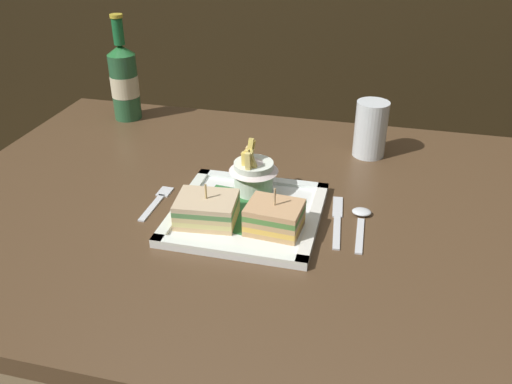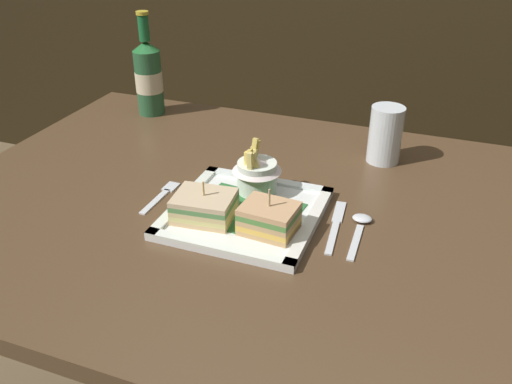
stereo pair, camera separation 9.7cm
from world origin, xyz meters
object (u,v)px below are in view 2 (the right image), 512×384
(dining_table, at_px, (266,253))
(fries_cup, at_px, (257,171))
(knife, at_px, (336,224))
(square_plate, at_px, (245,213))
(sandwich_half_left, at_px, (204,206))
(sandwich_half_right, at_px, (269,218))
(beer_bottle, at_px, (149,77))
(spoon, at_px, (360,225))
(fork, at_px, (162,195))
(water_glass, at_px, (385,138))

(dining_table, xyz_separation_m, fries_cup, (-0.03, 0.03, 0.16))
(knife, bearing_deg, square_plate, -169.52)
(sandwich_half_left, xyz_separation_m, sandwich_half_right, (0.12, -0.00, 0.00))
(square_plate, bearing_deg, dining_table, 64.06)
(dining_table, bearing_deg, beer_bottle, 142.20)
(dining_table, bearing_deg, sandwich_half_right, -67.87)
(knife, xyz_separation_m, spoon, (0.04, 0.01, 0.00))
(fries_cup, xyz_separation_m, beer_bottle, (-0.41, 0.31, 0.04))
(dining_table, height_order, fork, fork)
(sandwich_half_right, relative_size, knife, 0.56)
(square_plate, bearing_deg, fork, 175.58)
(fries_cup, relative_size, spoon, 0.77)
(sandwich_half_left, distance_m, knife, 0.23)
(beer_bottle, height_order, spoon, beer_bottle)
(fries_cup, xyz_separation_m, spoon, (0.21, -0.04, -0.05))
(dining_table, bearing_deg, water_glass, 57.09)
(water_glass, height_order, knife, water_glass)
(dining_table, distance_m, water_glass, 0.36)
(water_glass, distance_m, knife, 0.29)
(sandwich_half_left, xyz_separation_m, knife, (0.22, 0.07, -0.03))
(square_plate, bearing_deg, sandwich_half_left, -144.05)
(fork, distance_m, knife, 0.34)
(beer_bottle, bearing_deg, sandwich_half_right, -42.17)
(beer_bottle, xyz_separation_m, fork, (0.24, -0.37, -0.10))
(sandwich_half_right, bearing_deg, water_glass, 69.20)
(square_plate, relative_size, spoon, 1.89)
(knife, bearing_deg, sandwich_half_left, -161.62)
(spoon, bearing_deg, fork, -176.49)
(sandwich_half_right, xyz_separation_m, fries_cup, (-0.07, 0.12, 0.02))
(sandwich_half_right, relative_size, beer_bottle, 0.37)
(sandwich_half_left, bearing_deg, water_glass, 54.44)
(sandwich_half_right, bearing_deg, fork, 166.48)
(knife, relative_size, spoon, 1.24)
(sandwich_half_left, xyz_separation_m, fries_cup, (0.05, 0.12, 0.02))
(fries_cup, bearing_deg, beer_bottle, 142.68)
(fork, relative_size, knife, 0.76)
(sandwich_half_left, height_order, water_glass, water_glass)
(sandwich_half_left, xyz_separation_m, spoon, (0.26, 0.08, -0.03))
(sandwich_half_left, distance_m, fork, 0.13)
(fries_cup, height_order, fork, fries_cup)
(beer_bottle, bearing_deg, dining_table, -37.80)
(sandwich_half_left, distance_m, beer_bottle, 0.56)
(fork, bearing_deg, dining_table, 9.47)
(square_plate, xyz_separation_m, beer_bottle, (-0.42, 0.39, 0.09))
(dining_table, xyz_separation_m, beer_bottle, (-0.44, 0.34, 0.21))
(beer_bottle, height_order, knife, beer_bottle)
(sandwich_half_right, xyz_separation_m, fork, (-0.24, 0.06, -0.03))
(beer_bottle, bearing_deg, fork, -57.47)
(sandwich_half_left, bearing_deg, square_plate, 35.95)
(spoon, bearing_deg, water_glass, 91.16)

